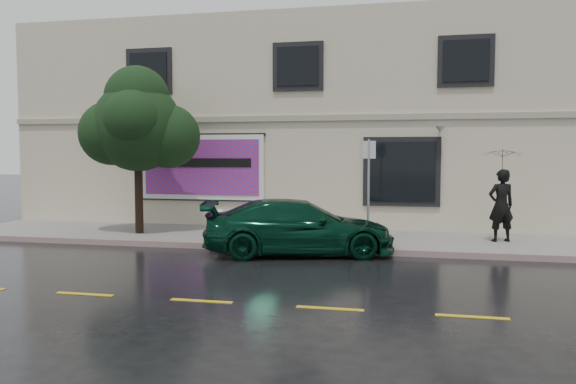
% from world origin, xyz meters
% --- Properties ---
extents(ground, '(90.00, 90.00, 0.00)m').
position_xyz_m(ground, '(0.00, 0.00, 0.00)').
color(ground, black).
rests_on(ground, ground).
extents(sidewalk, '(20.00, 3.50, 0.15)m').
position_xyz_m(sidewalk, '(0.00, 3.25, 0.07)').
color(sidewalk, gray).
rests_on(sidewalk, ground).
extents(curb, '(20.00, 0.18, 0.16)m').
position_xyz_m(curb, '(0.00, 1.50, 0.07)').
color(curb, gray).
rests_on(curb, ground).
extents(road_marking, '(19.00, 0.12, 0.01)m').
position_xyz_m(road_marking, '(0.00, -3.50, 0.01)').
color(road_marking, gold).
rests_on(road_marking, ground).
extents(building, '(20.00, 8.12, 7.00)m').
position_xyz_m(building, '(0.00, 9.00, 3.50)').
color(building, beige).
rests_on(building, ground).
extents(billboard, '(4.30, 0.16, 2.20)m').
position_xyz_m(billboard, '(-3.20, 4.92, 2.05)').
color(billboard, white).
rests_on(billboard, ground).
extents(car, '(5.06, 3.17, 1.37)m').
position_xyz_m(car, '(0.76, 1.20, 0.68)').
color(car, '#083220').
rests_on(car, ground).
extents(pedestrian, '(0.82, 0.67, 1.94)m').
position_xyz_m(pedestrian, '(5.84, 3.38, 1.12)').
color(pedestrian, black).
rests_on(pedestrian, sidewalk).
extents(umbrella, '(1.35, 1.35, 0.79)m').
position_xyz_m(umbrella, '(5.84, 3.38, 2.48)').
color(umbrella, black).
rests_on(umbrella, pedestrian).
extents(street_tree, '(2.61, 2.61, 4.43)m').
position_xyz_m(street_tree, '(-4.35, 2.82, 3.26)').
color(street_tree, black).
rests_on(street_tree, sidewalk).
extents(fire_hydrant, '(0.36, 0.33, 0.87)m').
position_xyz_m(fire_hydrant, '(-1.50, 1.80, 0.57)').
color(fire_hydrant, white).
rests_on(fire_hydrant, sidewalk).
extents(sign_pole, '(0.33, 0.06, 2.71)m').
position_xyz_m(sign_pole, '(2.44, 1.70, 1.77)').
color(sign_pole, '#9C9EA4').
rests_on(sign_pole, sidewalk).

